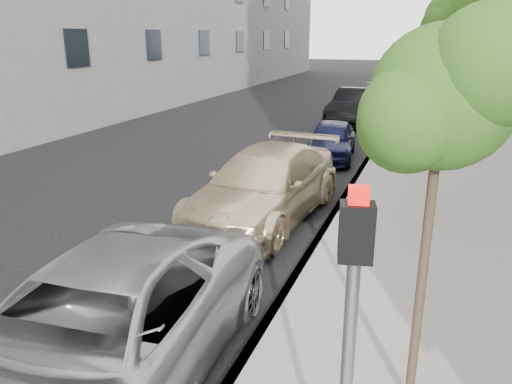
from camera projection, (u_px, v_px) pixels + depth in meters
The scene contains 11 objects.
sidewalk at pixel (460, 115), 25.40m from camera, with size 6.40×72.00×0.14m, color gray.
curb at pixel (397, 112), 26.42m from camera, with size 0.15×72.00×0.14m, color #9E9B93.
tree_near at pixel (446, 97), 4.56m from camera, with size 1.70×1.50×4.21m.
tree_mid at pixel (446, 63), 10.39m from camera, with size 1.54×1.34×4.10m.
tree_far at pixel (450, 17), 15.88m from camera, with size 1.83×1.63×5.34m.
signal_pole at pixel (350, 330), 3.66m from camera, with size 0.27×0.23×2.96m.
minivan at pixel (97, 333), 5.72m from camera, with size 2.62×5.69×1.58m, color #9D9FA1.
suv at pixel (265, 185), 11.27m from camera, with size 2.22×5.45×1.58m, color beige.
sedan_blue at pixel (331, 140), 16.81m from camera, with size 1.51×3.76×1.28m, color black.
sedan_black at pixel (355, 106), 23.21m from camera, with size 1.72×4.94×1.63m, color black.
sedan_rear at pixel (379, 96), 28.72m from camera, with size 1.79×4.40×1.28m, color #A3A7AB.
Camera 1 is at (3.17, -3.42, 4.08)m, focal length 35.00 mm.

